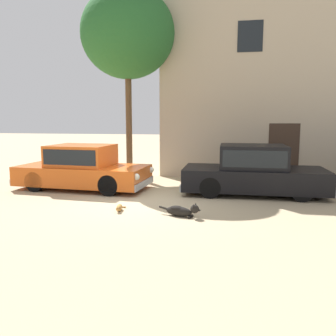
% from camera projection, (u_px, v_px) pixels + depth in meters
% --- Properties ---
extents(ground_plane, '(80.00, 80.00, 0.00)m').
position_uv_depth(ground_plane, '(137.00, 200.00, 9.78)').
color(ground_plane, tan).
extents(parked_sedan_nearest, '(4.42, 2.11, 1.43)m').
position_uv_depth(parked_sedan_nearest, '(83.00, 167.00, 11.27)').
color(parked_sedan_nearest, '#D15619').
rests_on(parked_sedan_nearest, ground_plane).
extents(parked_sedan_second, '(4.34, 1.76, 1.49)m').
position_uv_depth(parked_sedan_second, '(253.00, 170.00, 10.42)').
color(parked_sedan_second, black).
rests_on(parked_sedan_second, ground_plane).
extents(apartment_block, '(13.43, 5.83, 7.74)m').
position_uv_depth(apartment_block, '(325.00, 81.00, 14.94)').
color(apartment_block, tan).
rests_on(apartment_block, ground_plane).
extents(stray_dog_spotted, '(1.06, 0.42, 0.36)m').
position_uv_depth(stray_dog_spotted, '(182.00, 210.00, 8.08)').
color(stray_dog_spotted, black).
rests_on(stray_dog_spotted, ground_plane).
extents(stray_cat, '(0.24, 0.58, 0.17)m').
position_uv_depth(stray_cat, '(119.00, 208.00, 8.59)').
color(stray_cat, '#B77F3D').
rests_on(stray_cat, ground_plane).
extents(acacia_tree_left, '(3.51, 3.16, 7.09)m').
position_uv_depth(acacia_tree_left, '(128.00, 34.00, 12.84)').
color(acacia_tree_left, brown).
rests_on(acacia_tree_left, ground_plane).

